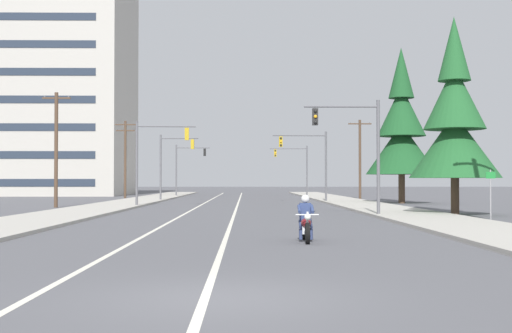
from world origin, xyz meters
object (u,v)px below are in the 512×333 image
at_px(motorcycle_with_rider, 306,223).
at_px(street_sign, 491,189).
at_px(traffic_signal_near_right, 357,140).
at_px(conifer_tree_right_verge_near, 455,124).
at_px(traffic_signal_near_left, 154,151).
at_px(utility_pole_right_far, 360,157).
at_px(traffic_signal_mid_left, 171,158).
at_px(traffic_signal_far_left, 186,163).
at_px(traffic_signal_mid_right, 311,156).
at_px(utility_pole_left_far, 125,156).
at_px(conifer_tree_right_verge_far, 401,132).
at_px(traffic_signal_far_right, 296,163).
at_px(apartment_building_far_left_block, 23,81).
at_px(utility_pole_left_near, 56,147).

bearing_deg(motorcycle_with_rider, street_sign, 46.79).
height_order(traffic_signal_near_right, conifer_tree_right_verge_near, conifer_tree_right_verge_near).
xyz_separation_m(traffic_signal_near_left, utility_pole_right_far, (18.31, 19.67, 0.20)).
bearing_deg(street_sign, traffic_signal_mid_left, 119.20).
relative_size(traffic_signal_far_left, utility_pole_right_far, 0.77).
bearing_deg(street_sign, traffic_signal_mid_right, 101.18).
xyz_separation_m(traffic_signal_mid_left, utility_pole_left_far, (-6.08, 10.21, 0.53)).
bearing_deg(traffic_signal_mid_left, conifer_tree_right_verge_far, -19.06).
distance_m(traffic_signal_near_right, traffic_signal_mid_right, 23.39).
bearing_deg(conifer_tree_right_verge_near, traffic_signal_far_left, 112.99).
xyz_separation_m(motorcycle_with_rider, utility_pole_right_far, (9.74, 48.13, 3.68)).
height_order(traffic_signal_mid_left, traffic_signal_far_right, same).
bearing_deg(motorcycle_with_rider, traffic_signal_near_left, 106.76).
relative_size(traffic_signal_near_right, street_sign, 2.58).
bearing_deg(traffic_signal_far_right, traffic_signal_mid_right, -91.25).
distance_m(traffic_signal_near_right, traffic_signal_near_left, 18.48).
distance_m(traffic_signal_mid_left, traffic_signal_far_right, 24.08).
bearing_deg(apartment_building_far_left_block, conifer_tree_right_verge_near, -52.15).
relative_size(motorcycle_with_rider, traffic_signal_far_left, 0.35).
height_order(traffic_signal_far_right, utility_pole_left_far, utility_pole_left_far).
bearing_deg(utility_pole_left_far, traffic_signal_near_left, -75.38).
bearing_deg(traffic_signal_far_right, traffic_signal_near_right, -90.31).
bearing_deg(utility_pole_left_far, utility_pole_right_far, -10.89).
distance_m(traffic_signal_mid_left, conifer_tree_right_verge_far, 21.29).
distance_m(motorcycle_with_rider, traffic_signal_near_left, 29.93).
height_order(traffic_signal_far_left, apartment_building_far_left_block, apartment_building_far_left_block).
xyz_separation_m(utility_pole_left_near, street_sign, (24.70, -17.27, -2.77)).
height_order(traffic_signal_far_right, conifer_tree_right_verge_near, conifer_tree_right_verge_near).
xyz_separation_m(traffic_signal_far_right, apartment_building_far_left_block, (-35.57, 6.31, 10.97)).
distance_m(utility_pole_left_far, street_sign, 49.40).
bearing_deg(utility_pole_left_far, traffic_signal_mid_right, -37.77).
bearing_deg(apartment_building_far_left_block, traffic_signal_near_left, -60.85).
distance_m(traffic_signal_mid_left, utility_pole_left_far, 11.90).
bearing_deg(street_sign, utility_pole_left_far, 119.57).
bearing_deg(utility_pole_left_near, traffic_signal_near_left, 10.09).
height_order(traffic_signal_near_right, utility_pole_left_near, utility_pole_left_near).
bearing_deg(utility_pole_left_far, motorcycle_with_rider, -74.22).
xyz_separation_m(apartment_building_far_left_block, street_sign, (40.64, -59.14, -13.55)).
xyz_separation_m(utility_pole_left_far, street_sign, (24.33, -42.88, -3.04)).
height_order(motorcycle_with_rider, conifer_tree_right_verge_near, conifer_tree_right_verge_near).
bearing_deg(traffic_signal_mid_left, traffic_signal_far_left, 90.69).
distance_m(utility_pole_right_far, conifer_tree_right_verge_far, 12.59).
relative_size(traffic_signal_mid_left, apartment_building_far_left_block, 0.21).
height_order(utility_pole_right_far, utility_pole_left_far, utility_pole_left_far).
relative_size(traffic_signal_mid_left, utility_pole_left_near, 0.76).
xyz_separation_m(utility_pole_left_far, conifer_tree_right_verge_far, (26.11, -17.13, 1.46)).
bearing_deg(utility_pole_right_far, traffic_signal_mid_right, -121.39).
height_order(utility_pole_left_near, conifer_tree_right_verge_far, conifer_tree_right_verge_far).
relative_size(motorcycle_with_rider, traffic_signal_far_right, 0.35).
relative_size(motorcycle_with_rider, street_sign, 0.91).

